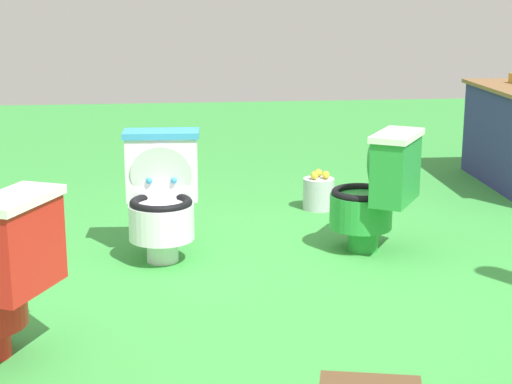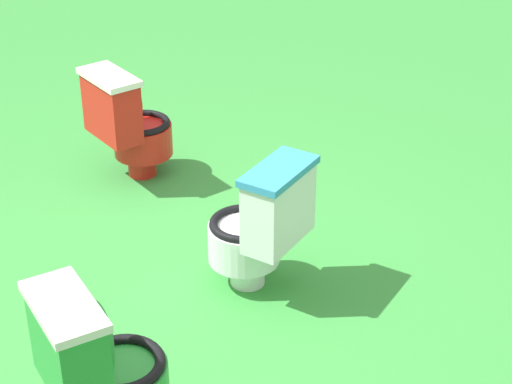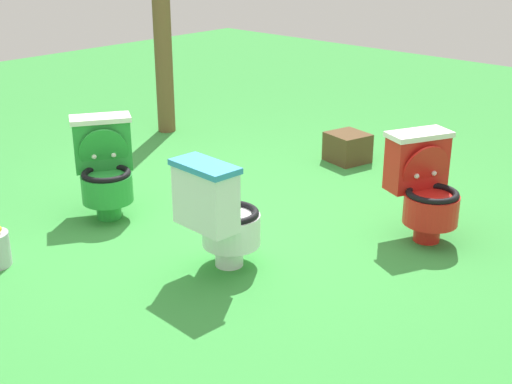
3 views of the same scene
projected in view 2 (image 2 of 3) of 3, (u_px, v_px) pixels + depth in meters
ground at (119, 306)px, 4.43m from camera, size 14.00×14.00×0.00m
toilet_white at (260, 225)px, 4.40m from camera, size 0.51×0.44×0.73m
toilet_green at (99, 367)px, 3.46m from camera, size 0.60×0.63×0.73m
toilet_red at (129, 124)px, 5.45m from camera, size 0.57×0.61×0.73m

